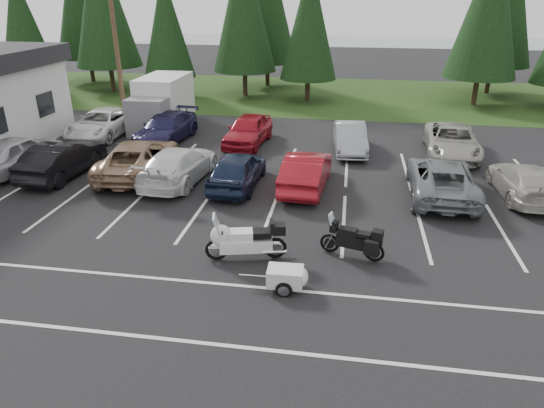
{
  "coord_description": "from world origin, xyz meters",
  "views": [
    {
      "loc": [
        3.11,
        -14.72,
        7.6
      ],
      "look_at": [
        0.85,
        -0.5,
        1.24
      ],
      "focal_mm": 32.0,
      "sensor_mm": 36.0,
      "label": 1
    }
  ],
  "objects": [
    {
      "name": "conifer_6",
      "position": [
        12.0,
        22.1,
        6.71
      ],
      "size": [
        4.93,
        4.93,
        11.48
      ],
      "color": "#332316",
      "rests_on": "ground"
    },
    {
      "name": "conifer_3",
      "position": [
        -10.5,
        21.4,
        5.27
      ],
      "size": [
        3.87,
        3.87,
        9.02
      ],
      "color": "#332316",
      "rests_on": "ground"
    },
    {
      "name": "conifer_4",
      "position": [
        -5.0,
        22.9,
        6.53
      ],
      "size": [
        4.8,
        4.8,
        11.17
      ],
      "color": "#332316",
      "rests_on": "ground"
    },
    {
      "name": "lake_water",
      "position": [
        4.0,
        55.0,
        0.0
      ],
      "size": [
        70.0,
        50.0,
        0.02
      ],
      "primitive_type": "cube",
      "color": "gray",
      "rests_on": "ground"
    },
    {
      "name": "car_far_2",
      "position": [
        -2.1,
        9.96,
        0.78
      ],
      "size": [
        2.26,
        4.75,
        1.57
      ],
      "primitive_type": "imported",
      "rotation": [
        0.0,
        0.0,
        -0.09
      ],
      "color": "maroon",
      "rests_on": "ground"
    },
    {
      "name": "ground",
      "position": [
        0.0,
        0.0,
        0.0
      ],
      "size": [
        120.0,
        120.0,
        0.0
      ],
      "primitive_type": "plane",
      "color": "black",
      "rests_on": "ground"
    },
    {
      "name": "stall_markings",
      "position": [
        0.0,
        2.0,
        0.0
      ],
      "size": [
        32.0,
        16.0,
        0.01
      ],
      "primitive_type": "cube",
      "color": "silver",
      "rests_on": "ground"
    },
    {
      "name": "adventure_motorcycle",
      "position": [
        3.48,
        -1.35,
        0.69
      ],
      "size": [
        2.38,
        1.36,
        1.37
      ],
      "primitive_type": null,
      "rotation": [
        0.0,
        0.0,
        -0.27
      ],
      "color": "black",
      "rests_on": "ground"
    },
    {
      "name": "touring_motorcycle",
      "position": [
        0.29,
        -2.0,
        0.76
      ],
      "size": [
        2.88,
        1.45,
        1.53
      ],
      "primitive_type": null,
      "rotation": [
        0.0,
        0.0,
        0.23
      ],
      "color": "silver",
      "rests_on": "ground"
    },
    {
      "name": "car_near_4",
      "position": [
        -1.31,
        3.89,
        0.75
      ],
      "size": [
        1.93,
        4.47,
        1.5
      ],
      "primitive_type": "imported",
      "rotation": [
        0.0,
        0.0,
        3.11
      ],
      "color": "#162038",
      "rests_on": "ground"
    },
    {
      "name": "conifer_back_b",
      "position": [
        -4.0,
        27.5,
        6.77
      ],
      "size": [
        4.97,
        4.97,
        11.58
      ],
      "color": "#332316",
      "rests_on": "ground"
    },
    {
      "name": "grass_strip",
      "position": [
        0.0,
        24.0,
        0.01
      ],
      "size": [
        80.0,
        16.0,
        0.01
      ],
      "primitive_type": "cube",
      "color": "#1F3711",
      "rests_on": "ground"
    },
    {
      "name": "utility_pole",
      "position": [
        -10.0,
        12.0,
        4.7
      ],
      "size": [
        1.6,
        0.26,
        9.0
      ],
      "color": "#473321",
      "rests_on": "ground"
    },
    {
      "name": "car_far_4",
      "position": [
        8.3,
        9.69,
        0.74
      ],
      "size": [
        2.82,
        5.49,
        1.48
      ],
      "primitive_type": "imported",
      "rotation": [
        0.0,
        0.0,
        -0.07
      ],
      "color": "#A29E94",
      "rests_on": "ground"
    },
    {
      "name": "car_far_3",
      "position": [
        3.29,
        9.5,
        0.71
      ],
      "size": [
        1.86,
        4.43,
        1.42
      ],
      "primitive_type": "imported",
      "rotation": [
        0.0,
        0.0,
        0.08
      ],
      "color": "gray",
      "rests_on": "ground"
    },
    {
      "name": "car_near_5",
      "position": [
        1.56,
        4.15,
        0.76
      ],
      "size": [
        1.92,
        4.73,
        1.53
      ],
      "primitive_type": "imported",
      "rotation": [
        0.0,
        0.0,
        3.07
      ],
      "color": "maroon",
      "rests_on": "ground"
    },
    {
      "name": "car_near_3",
      "position": [
        -3.92,
        4.09,
        0.74
      ],
      "size": [
        2.53,
        5.29,
        1.49
      ],
      "primitive_type": "imported",
      "rotation": [
        0.0,
        0.0,
        3.05
      ],
      "color": "silver",
      "rests_on": "ground"
    },
    {
      "name": "conifer_1",
      "position": [
        -22.0,
        21.2,
        5.39
      ],
      "size": [
        3.96,
        3.96,
        9.22
      ],
      "color": "#332316",
      "rests_on": "ground"
    },
    {
      "name": "car_near_7",
      "position": [
        10.15,
        4.57,
        0.67
      ],
      "size": [
        2.04,
        4.69,
        1.34
      ],
      "primitive_type": "imported",
      "rotation": [
        0.0,
        0.0,
        3.17
      ],
      "color": "#ABA69D",
      "rests_on": "ground"
    },
    {
      "name": "car_near_2",
      "position": [
        -5.94,
        4.57,
        0.79
      ],
      "size": [
        3.15,
        5.91,
        1.58
      ],
      "primitive_type": "imported",
      "rotation": [
        0.0,
        0.0,
        3.24
      ],
      "color": "#8D6D52",
      "rests_on": "ground"
    },
    {
      "name": "car_near_0",
      "position": [
        -11.66,
        4.29,
        0.82
      ],
      "size": [
        2.32,
        4.97,
        1.65
      ],
      "primitive_type": "imported",
      "rotation": [
        0.0,
        0.0,
        3.06
      ],
      "color": "silver",
      "rests_on": "ground"
    },
    {
      "name": "car_far_1",
      "position": [
        -6.61,
        9.77,
        0.75
      ],
      "size": [
        2.56,
        5.33,
        1.5
      ],
      "primitive_type": "imported",
      "rotation": [
        0.0,
        0.0,
        -0.09
      ],
      "color": "#1C183E",
      "rests_on": "ground"
    },
    {
      "name": "conifer_5",
      "position": [
        0.0,
        21.6,
        5.63
      ],
      "size": [
        4.14,
        4.14,
        9.63
      ],
      "color": "#332316",
      "rests_on": "ground"
    },
    {
      "name": "cargo_trailer",
      "position": [
        1.69,
        -3.44,
        0.33
      ],
      "size": [
        1.45,
        0.85,
        0.66
      ],
      "primitive_type": null,
      "rotation": [
        0.0,
        0.0,
        0.03
      ],
      "color": "silver",
      "rests_on": "ground"
    },
    {
      "name": "box_truck",
      "position": [
        -8.0,
        12.5,
        1.45
      ],
      "size": [
        2.4,
        5.6,
        2.9
      ],
      "primitive_type": null,
      "color": "silver",
      "rests_on": "ground"
    },
    {
      "name": "car_near_1",
      "position": [
        -9.23,
        3.92,
        0.78
      ],
      "size": [
        1.9,
        4.8,
        1.55
      ],
      "primitive_type": "imported",
      "rotation": [
        0.0,
        0.0,
        3.09
      ],
      "color": "black",
      "rests_on": "ground"
    },
    {
      "name": "car_far_0",
      "position": [
        -10.53,
        10.21,
        0.74
      ],
      "size": [
        2.62,
        5.39,
        1.48
      ],
      "primitive_type": "imported",
      "rotation": [
        0.0,
        0.0,
        -0.03
      ],
      "color": "white",
      "rests_on": "ground"
    },
    {
      "name": "conifer_2",
      "position": [
        -16.0,
        22.8,
        6.95
      ],
      "size": [
        5.1,
        5.1,
        11.89
      ],
      "color": "#332316",
      "rests_on": "ground"
    },
    {
      "name": "car_near_6",
      "position": [
        6.96,
        4.15,
        0.74
      ],
      "size": [
        2.7,
        5.46,
        1.49
      ],
      "primitive_type": "imported",
      "rotation": [
        0.0,
        0.0,
        3.1
      ],
      "color": "slate",
      "rests_on": "ground"
    }
  ]
}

